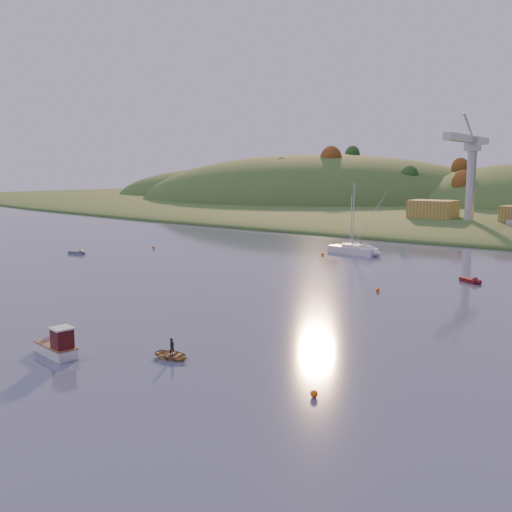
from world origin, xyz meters
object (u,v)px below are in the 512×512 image
Objects in this scene: sailboat_far at (353,249)px; red_tender at (474,281)px; sailboat_near at (351,247)px; fishing_boat at (54,345)px; canoe at (172,355)px; grey_dinghy at (80,252)px.

sailboat_far is 3.50× the size of red_tender.
sailboat_near is 2.88× the size of red_tender.
canoe is at bearing -141.11° from fishing_boat.
sailboat_far is at bearing 20.60° from grey_dinghy.
canoe is at bearing -69.11° from sailboat_far.
grey_dinghy is (-38.41, -29.51, -0.54)m from sailboat_far.
fishing_boat is 53.38m from red_tender.
fishing_boat is at bearing -54.34° from grey_dinghy.
canoe is 0.84× the size of red_tender.
red_tender is at bearing -3.51° from grey_dinghy.
fishing_boat is at bearing -75.73° from red_tender.
fishing_boat is 1.54× the size of grey_dinghy.
fishing_boat reaches higher than red_tender.
fishing_boat is at bearing -118.77° from sailboat_near.
red_tender is at bearing -23.58° from sailboat_far.
sailboat_near is 0.82× the size of sailboat_far.
sailboat_near is 3.69m from sailboat_far.
canoe is at bearing -68.00° from red_tender.
sailboat_near is at bearing 129.92° from sailboat_far.
fishing_boat is at bearing -77.36° from sailboat_far.
fishing_boat is 57.90m from grey_dinghy.
red_tender is 65.46m from grey_dinghy.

